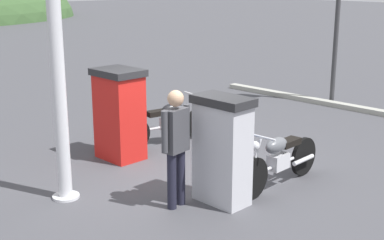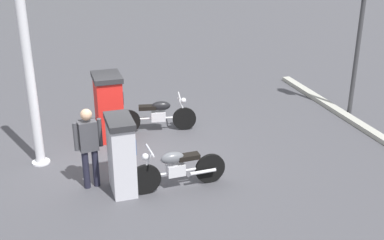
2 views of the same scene
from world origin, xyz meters
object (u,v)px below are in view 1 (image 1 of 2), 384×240
(motorcycle_far_pump, at_px, (169,120))
(roadside_traffic_light, at_px, (336,0))
(fuel_pump_near, at_px, (222,149))
(attendant_person, at_px, (176,141))
(canopy_support_pole, at_px, (58,69))
(motorcycle_near_pump, at_px, (279,159))
(fuel_pump_far, at_px, (120,114))

(motorcycle_far_pump, relative_size, roadside_traffic_light, 0.52)
(fuel_pump_near, bearing_deg, attendant_person, 152.56)
(fuel_pump_near, distance_m, canopy_support_pole, 2.58)
(fuel_pump_near, relative_size, roadside_traffic_light, 0.41)
(roadside_traffic_light, distance_m, canopy_support_pole, 8.29)
(attendant_person, bearing_deg, canopy_support_pole, 128.40)
(fuel_pump_near, distance_m, roadside_traffic_light, 7.30)
(fuel_pump_near, xyz_separation_m, motorcycle_near_pump, (1.07, -0.18, -0.34))
(fuel_pump_far, height_order, motorcycle_far_pump, fuel_pump_far)
(fuel_pump_far, bearing_deg, canopy_support_pole, -149.28)
(attendant_person, xyz_separation_m, roadside_traffic_light, (7.15, 2.36, 1.65))
(fuel_pump_near, relative_size, motorcycle_far_pump, 0.78)
(motorcycle_near_pump, relative_size, motorcycle_far_pump, 1.00)
(motorcycle_far_pump, relative_size, canopy_support_pole, 0.50)
(fuel_pump_far, bearing_deg, motorcycle_near_pump, -69.07)
(fuel_pump_far, xyz_separation_m, motorcycle_near_pump, (1.07, -2.79, -0.37))
(roadside_traffic_light, bearing_deg, motorcycle_near_pump, -152.55)
(motorcycle_near_pump, xyz_separation_m, roadside_traffic_light, (5.48, 2.85, 2.17))
(fuel_pump_far, bearing_deg, roadside_traffic_light, 0.48)
(fuel_pump_far, relative_size, roadside_traffic_light, 0.42)
(motorcycle_far_pump, distance_m, canopy_support_pole, 3.40)
(motorcycle_near_pump, xyz_separation_m, canopy_support_pole, (-2.72, 1.81, 1.47))
(fuel_pump_near, height_order, motorcycle_far_pump, fuel_pump_near)
(motorcycle_near_pump, height_order, canopy_support_pole, canopy_support_pole)
(motorcycle_near_pump, distance_m, motorcycle_far_pump, 2.91)
(attendant_person, bearing_deg, motorcycle_far_pump, 53.04)
(fuel_pump_near, height_order, attendant_person, attendant_person)
(motorcycle_near_pump, bearing_deg, roadside_traffic_light, 27.45)
(motorcycle_near_pump, height_order, attendant_person, attendant_person)
(fuel_pump_far, xyz_separation_m, motorcycle_far_pump, (1.22, 0.11, -0.37))
(fuel_pump_near, distance_m, fuel_pump_far, 2.61)
(motorcycle_far_pump, height_order, canopy_support_pole, canopy_support_pole)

